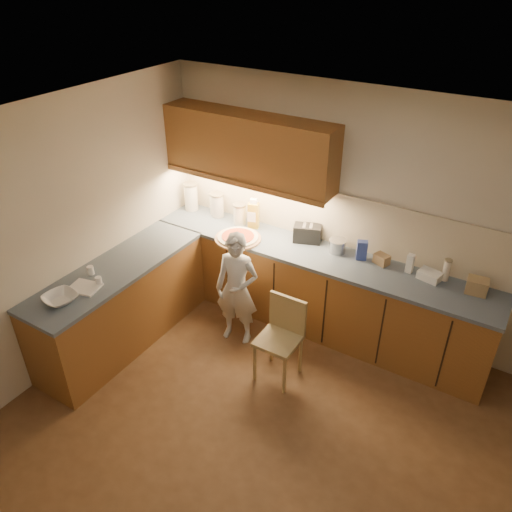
# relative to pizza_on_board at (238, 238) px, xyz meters

# --- Properties ---
(room) EXTENTS (4.54, 4.50, 2.62)m
(room) POSITION_rel_pizza_on_board_xyz_m (1.21, -1.50, 0.73)
(room) COLOR brown
(room) RESTS_ON ground
(l_counter) EXTENTS (3.77, 2.62, 0.92)m
(l_counter) POSITION_rel_pizza_on_board_xyz_m (0.29, -0.25, -0.48)
(l_counter) COLOR #925D2A
(l_counter) RESTS_ON ground
(backsplash) EXTENTS (3.75, 0.02, 0.58)m
(backsplash) POSITION_rel_pizza_on_board_xyz_m (0.84, 0.49, 0.27)
(backsplash) COLOR beige
(backsplash) RESTS_ON l_counter
(upper_cabinets) EXTENTS (1.95, 0.36, 0.73)m
(upper_cabinets) POSITION_rel_pizza_on_board_xyz_m (-0.06, 0.32, 0.91)
(upper_cabinets) COLOR #925D2A
(upper_cabinets) RESTS_ON ground
(pizza_on_board) EXTENTS (0.51, 0.51, 0.20)m
(pizza_on_board) POSITION_rel_pizza_on_board_xyz_m (0.00, 0.00, 0.00)
(pizza_on_board) COLOR tan
(pizza_on_board) RESTS_ON l_counter
(child) EXTENTS (0.51, 0.39, 1.26)m
(child) POSITION_rel_pizza_on_board_xyz_m (0.27, -0.45, -0.31)
(child) COLOR silver
(child) RESTS_ON ground
(wooden_chair) EXTENTS (0.38, 0.38, 0.85)m
(wooden_chair) POSITION_rel_pizza_on_board_xyz_m (0.93, -0.66, -0.45)
(wooden_chair) COLOR tan
(wooden_chair) RESTS_ON ground
(mixing_bowl) EXTENTS (0.33, 0.33, 0.07)m
(mixing_bowl) POSITION_rel_pizza_on_board_xyz_m (-0.74, -1.77, 0.01)
(mixing_bowl) COLOR white
(mixing_bowl) RESTS_ON l_counter
(canister_a) EXTENTS (0.17, 0.17, 0.34)m
(canister_a) POSITION_rel_pizza_on_board_xyz_m (-0.89, 0.33, 0.15)
(canister_a) COLOR white
(canister_a) RESTS_ON l_counter
(canister_b) EXTENTS (0.15, 0.15, 0.26)m
(canister_b) POSITION_rel_pizza_on_board_xyz_m (-0.57, 0.39, 0.11)
(canister_b) COLOR white
(canister_b) RESTS_ON l_counter
(canister_c) EXTENTS (0.15, 0.15, 0.28)m
(canister_c) POSITION_rel_pizza_on_board_xyz_m (-0.51, 0.35, 0.12)
(canister_c) COLOR beige
(canister_c) RESTS_ON l_counter
(canister_d) EXTENTS (0.15, 0.15, 0.25)m
(canister_d) POSITION_rel_pizza_on_board_xyz_m (-0.19, 0.32, 0.10)
(canister_d) COLOR white
(canister_d) RESTS_ON l_counter
(oil_jug) EXTENTS (0.14, 0.12, 0.35)m
(oil_jug) POSITION_rel_pizza_on_board_xyz_m (-0.00, 0.33, 0.14)
(oil_jug) COLOR #B49424
(oil_jug) RESTS_ON l_counter
(toaster) EXTENTS (0.33, 0.26, 0.19)m
(toaster) POSITION_rel_pizza_on_board_xyz_m (0.65, 0.36, 0.07)
(toaster) COLOR black
(toaster) RESTS_ON l_counter
(steel_pot) EXTENTS (0.18, 0.18, 0.14)m
(steel_pot) POSITION_rel_pizza_on_board_xyz_m (1.02, 0.33, 0.05)
(steel_pot) COLOR #A3A3A7
(steel_pot) RESTS_ON l_counter
(blue_box) EXTENTS (0.12, 0.11, 0.21)m
(blue_box) POSITION_rel_pizza_on_board_xyz_m (1.29, 0.32, 0.08)
(blue_box) COLOR #34479D
(blue_box) RESTS_ON l_counter
(card_box_a) EXTENTS (0.17, 0.15, 0.10)m
(card_box_a) POSITION_rel_pizza_on_board_xyz_m (1.49, 0.34, 0.03)
(card_box_a) COLOR #9B7B53
(card_box_a) RESTS_ON l_counter
(white_bottle) EXTENTS (0.07, 0.07, 0.19)m
(white_bottle) POSITION_rel_pizza_on_board_xyz_m (1.77, 0.34, 0.07)
(white_bottle) COLOR white
(white_bottle) RESTS_ON l_counter
(flat_pack) EXTENTS (0.23, 0.19, 0.08)m
(flat_pack) POSITION_rel_pizza_on_board_xyz_m (1.98, 0.32, 0.02)
(flat_pack) COLOR silver
(flat_pack) RESTS_ON l_counter
(tall_jar) EXTENTS (0.07, 0.07, 0.23)m
(tall_jar) POSITION_rel_pizza_on_board_xyz_m (2.11, 0.38, 0.09)
(tall_jar) COLOR white
(tall_jar) RESTS_ON l_counter
(card_box_b) EXTENTS (0.20, 0.16, 0.14)m
(card_box_b) POSITION_rel_pizza_on_board_xyz_m (2.40, 0.32, 0.05)
(card_box_b) COLOR tan
(card_box_b) RESTS_ON l_counter
(dough_cloth) EXTENTS (0.31, 0.27, 0.02)m
(dough_cloth) POSITION_rel_pizza_on_board_xyz_m (-0.71, -1.51, -0.01)
(dough_cloth) COLOR silver
(dough_cloth) RESTS_ON l_counter
(spice_jar_a) EXTENTS (0.08, 0.08, 0.09)m
(spice_jar_a) POSITION_rel_pizza_on_board_xyz_m (-0.85, -1.31, 0.02)
(spice_jar_a) COLOR white
(spice_jar_a) RESTS_ON l_counter
(spice_jar_b) EXTENTS (0.07, 0.07, 0.08)m
(spice_jar_b) POSITION_rel_pizza_on_board_xyz_m (-0.65, -1.40, 0.02)
(spice_jar_b) COLOR white
(spice_jar_b) RESTS_ON l_counter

